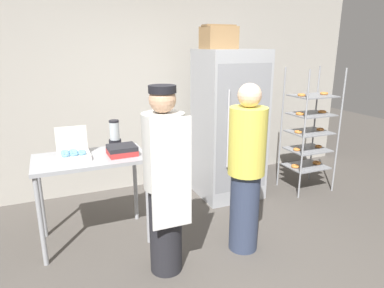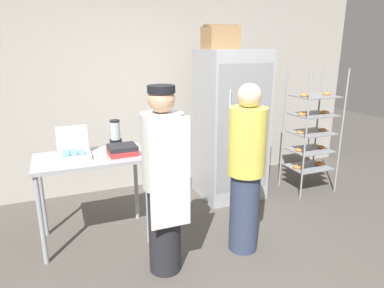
{
  "view_description": "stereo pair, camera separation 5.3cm",
  "coord_description": "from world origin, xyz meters",
  "px_view_note": "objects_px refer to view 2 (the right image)",
  "views": [
    {
      "loc": [
        -1.27,
        -2.1,
        1.92
      ],
      "look_at": [
        -0.06,
        0.77,
        1.02
      ],
      "focal_mm": 32.0,
      "sensor_mm": 36.0,
      "label": 1
    },
    {
      "loc": [
        -1.22,
        -2.12,
        1.92
      ],
      "look_at": [
        -0.06,
        0.77,
        1.02
      ],
      "focal_mm": 32.0,
      "sensor_mm": 36.0,
      "label": 2
    }
  ],
  "objects_px": {
    "donut_box": "(74,153)",
    "blender_pitcher": "(115,135)",
    "person_baker": "(164,180)",
    "refrigerator": "(231,125)",
    "cardboard_storage_box": "(220,37)",
    "baking_rack": "(312,132)",
    "person_customer": "(246,169)",
    "binder_stack": "(122,150)"
  },
  "relations": [
    {
      "from": "blender_pitcher",
      "to": "binder_stack",
      "type": "xyz_separation_m",
      "value": [
        0.02,
        -0.26,
        -0.08
      ]
    },
    {
      "from": "cardboard_storage_box",
      "to": "person_customer",
      "type": "height_order",
      "value": "cardboard_storage_box"
    },
    {
      "from": "refrigerator",
      "to": "cardboard_storage_box",
      "type": "xyz_separation_m",
      "value": [
        -0.15,
        0.04,
        1.07
      ]
    },
    {
      "from": "cardboard_storage_box",
      "to": "baking_rack",
      "type": "bearing_deg",
      "value": -13.77
    },
    {
      "from": "blender_pitcher",
      "to": "baking_rack",
      "type": "bearing_deg",
      "value": 0.4
    },
    {
      "from": "baking_rack",
      "to": "binder_stack",
      "type": "xyz_separation_m",
      "value": [
        -2.55,
        -0.28,
        0.13
      ]
    },
    {
      "from": "donut_box",
      "to": "person_customer",
      "type": "bearing_deg",
      "value": -26.33
    },
    {
      "from": "donut_box",
      "to": "refrigerator",
      "type": "bearing_deg",
      "value": 13.87
    },
    {
      "from": "donut_box",
      "to": "cardboard_storage_box",
      "type": "height_order",
      "value": "cardboard_storage_box"
    },
    {
      "from": "baking_rack",
      "to": "person_customer",
      "type": "relative_size",
      "value": 1.03
    },
    {
      "from": "refrigerator",
      "to": "person_customer",
      "type": "relative_size",
      "value": 1.17
    },
    {
      "from": "refrigerator",
      "to": "person_baker",
      "type": "bearing_deg",
      "value": -136.11
    },
    {
      "from": "donut_box",
      "to": "person_baker",
      "type": "relative_size",
      "value": 0.18
    },
    {
      "from": "refrigerator",
      "to": "cardboard_storage_box",
      "type": "height_order",
      "value": "cardboard_storage_box"
    },
    {
      "from": "donut_box",
      "to": "person_baker",
      "type": "bearing_deg",
      "value": -48.95
    },
    {
      "from": "blender_pitcher",
      "to": "person_baker",
      "type": "height_order",
      "value": "person_baker"
    },
    {
      "from": "blender_pitcher",
      "to": "refrigerator",
      "type": "bearing_deg",
      "value": 10.52
    },
    {
      "from": "person_baker",
      "to": "refrigerator",
      "type": "bearing_deg",
      "value": 43.89
    },
    {
      "from": "refrigerator",
      "to": "blender_pitcher",
      "type": "relative_size",
      "value": 6.4
    },
    {
      "from": "refrigerator",
      "to": "donut_box",
      "type": "xyz_separation_m",
      "value": [
        -1.92,
        -0.47,
        0.0
      ]
    },
    {
      "from": "donut_box",
      "to": "person_customer",
      "type": "distance_m",
      "value": 1.62
    },
    {
      "from": "blender_pitcher",
      "to": "cardboard_storage_box",
      "type": "xyz_separation_m",
      "value": [
        1.34,
        0.32,
        0.98
      ]
    },
    {
      "from": "person_baker",
      "to": "person_customer",
      "type": "relative_size",
      "value": 1.01
    },
    {
      "from": "binder_stack",
      "to": "person_customer",
      "type": "bearing_deg",
      "value": -32.95
    },
    {
      "from": "donut_box",
      "to": "binder_stack",
      "type": "relative_size",
      "value": 1.07
    },
    {
      "from": "refrigerator",
      "to": "person_customer",
      "type": "bearing_deg",
      "value": -111.58
    },
    {
      "from": "refrigerator",
      "to": "cardboard_storage_box",
      "type": "relative_size",
      "value": 4.91
    },
    {
      "from": "blender_pitcher",
      "to": "person_customer",
      "type": "distance_m",
      "value": 1.39
    },
    {
      "from": "blender_pitcher",
      "to": "binder_stack",
      "type": "relative_size",
      "value": 1.06
    },
    {
      "from": "blender_pitcher",
      "to": "person_baker",
      "type": "xyz_separation_m",
      "value": [
        0.22,
        -0.94,
        -0.17
      ]
    },
    {
      "from": "donut_box",
      "to": "binder_stack",
      "type": "bearing_deg",
      "value": -8.49
    },
    {
      "from": "refrigerator",
      "to": "binder_stack",
      "type": "relative_size",
      "value": 6.79
    },
    {
      "from": "person_baker",
      "to": "person_customer",
      "type": "distance_m",
      "value": 0.8
    },
    {
      "from": "donut_box",
      "to": "blender_pitcher",
      "type": "relative_size",
      "value": 1.01
    },
    {
      "from": "refrigerator",
      "to": "baking_rack",
      "type": "height_order",
      "value": "refrigerator"
    },
    {
      "from": "person_baker",
      "to": "cardboard_storage_box",
      "type": "bearing_deg",
      "value": 48.54
    },
    {
      "from": "refrigerator",
      "to": "person_customer",
      "type": "height_order",
      "value": "refrigerator"
    },
    {
      "from": "donut_box",
      "to": "person_customer",
      "type": "relative_size",
      "value": 0.18
    },
    {
      "from": "donut_box",
      "to": "blender_pitcher",
      "type": "height_order",
      "value": "blender_pitcher"
    },
    {
      "from": "refrigerator",
      "to": "baking_rack",
      "type": "xyz_separation_m",
      "value": [
        1.08,
        -0.26,
        -0.13
      ]
    },
    {
      "from": "binder_stack",
      "to": "person_baker",
      "type": "bearing_deg",
      "value": -73.2
    },
    {
      "from": "baking_rack",
      "to": "blender_pitcher",
      "type": "height_order",
      "value": "baking_rack"
    }
  ]
}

